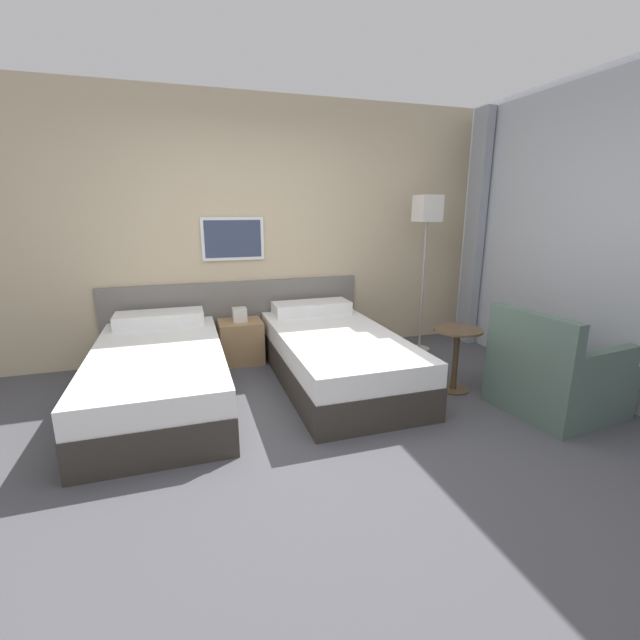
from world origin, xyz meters
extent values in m
plane|color=#47474C|center=(0.00, 0.00, 0.00)|extent=(16.00, 16.00, 0.00)
cube|color=#C6B28E|center=(0.00, 2.14, 1.35)|extent=(10.00, 0.06, 2.70)
cube|color=slate|center=(-0.24, 2.09, 0.41)|extent=(2.73, 0.04, 0.82)
cube|color=white|center=(-0.24, 2.10, 1.27)|extent=(0.64, 0.03, 0.44)
cube|color=#333D56|center=(-0.24, 2.08, 1.27)|extent=(0.58, 0.01, 0.38)
cube|color=#8E939E|center=(2.49, 1.76, 1.32)|extent=(0.10, 0.24, 2.64)
cube|color=#332D28|center=(-1.01, 1.04, 0.14)|extent=(1.03, 2.04, 0.28)
cube|color=white|center=(-1.01, 1.04, 0.37)|extent=(1.02, 2.02, 0.19)
cube|color=white|center=(-1.01, 1.83, 0.54)|extent=(0.82, 0.34, 0.13)
cube|color=#332D28|center=(0.53, 1.04, 0.14)|extent=(1.03, 2.04, 0.28)
cube|color=white|center=(0.53, 1.04, 0.37)|extent=(1.02, 2.02, 0.19)
cube|color=white|center=(0.53, 1.83, 0.54)|extent=(0.82, 0.34, 0.13)
cube|color=#9E7A51|center=(-0.24, 1.84, 0.22)|extent=(0.44, 0.38, 0.44)
cube|color=silver|center=(-0.24, 1.84, 0.51)|extent=(0.14, 0.14, 0.14)
cylinder|color=#9E9993|center=(1.77, 1.63, 0.01)|extent=(0.24, 0.24, 0.02)
cylinder|color=#9E9993|center=(1.77, 1.63, 0.73)|extent=(0.02, 0.02, 1.42)
cube|color=silver|center=(1.77, 1.63, 1.58)|extent=(0.24, 0.24, 0.28)
cylinder|color=brown|center=(1.47, 0.53, 0.01)|extent=(0.27, 0.27, 0.01)
cylinder|color=brown|center=(1.47, 0.53, 0.28)|extent=(0.05, 0.05, 0.53)
cylinder|color=brown|center=(1.47, 0.53, 0.56)|extent=(0.42, 0.42, 0.02)
cube|color=#4C6056|center=(2.02, -0.04, 0.21)|extent=(0.88, 0.85, 0.42)
cube|color=#4C6056|center=(1.67, -0.08, 0.63)|extent=(0.19, 0.77, 0.42)
cube|color=#4C6056|center=(2.06, -0.37, 0.51)|extent=(0.69, 0.17, 0.18)
cube|color=#4C6056|center=(1.98, 0.29, 0.51)|extent=(0.69, 0.17, 0.18)
camera|label=1|loc=(-0.76, -2.49, 1.57)|focal=24.00mm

